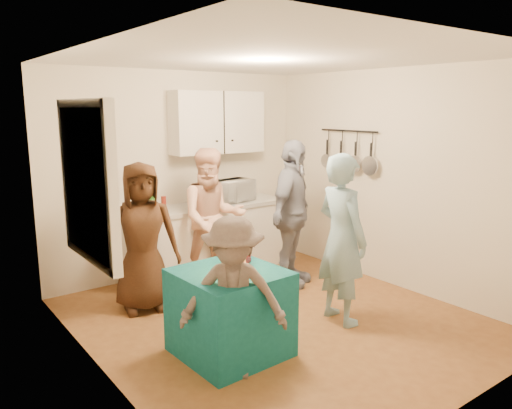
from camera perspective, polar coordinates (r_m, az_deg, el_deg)
floor at (r=5.28m, az=2.34°, el=-12.94°), size 4.00×4.00×0.00m
ceiling at (r=4.84m, az=2.59°, el=16.41°), size 4.00×4.00×0.00m
back_wall at (r=6.55m, az=-8.72°, el=3.51°), size 3.60×3.60×0.00m
left_wall at (r=4.03m, az=-17.78°, el=-1.64°), size 4.00×4.00×0.00m
right_wall at (r=6.19m, az=15.49°, el=2.79°), size 4.00×4.00×0.00m
window_night at (r=4.27m, az=-18.94°, el=2.42°), size 0.04×1.00×1.20m
counter at (r=6.56m, az=-5.71°, el=-4.15°), size 2.20×0.58×0.86m
countertop at (r=6.46m, az=-5.78°, el=-0.26°), size 2.24×0.62×0.05m
upper_cabinet at (r=6.62m, az=-4.40°, el=9.33°), size 1.30×0.30×0.80m
pot_rack at (r=6.54m, az=10.32°, el=6.10°), size 0.12×1.00×0.60m
microwave at (r=6.66m, az=-2.57°, el=1.60°), size 0.57×0.44×0.29m
party_table at (r=4.48m, az=-2.99°, el=-12.20°), size 0.88×0.88×0.76m
donut_cake at (r=4.26m, az=-2.58°, el=-6.67°), size 0.38×0.38×0.18m
punch_jar at (r=4.55m, az=-1.93°, el=-4.45°), size 0.22×0.22×0.34m
man_birthday at (r=5.04m, az=9.76°, el=-3.91°), size 0.46×0.66×1.72m
woman_back_left at (r=5.40m, az=-12.89°, el=-3.67°), size 0.89×0.69×1.60m
woman_back_center at (r=6.00m, az=-4.98°, el=-1.57°), size 0.98×0.88×1.68m
woman_back_right at (r=6.02m, az=4.12°, el=-1.05°), size 1.12×0.89×1.77m
child_near_left at (r=4.02m, az=-2.61°, el=-10.65°), size 0.98×0.92×1.33m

